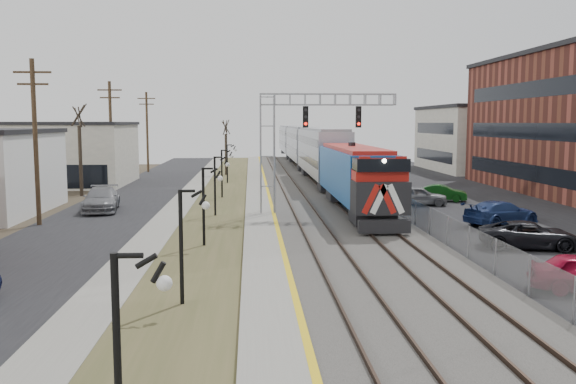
{
  "coord_description": "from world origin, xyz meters",
  "views": [
    {
      "loc": [
        -1.64,
        -12.48,
        6.24
      ],
      "look_at": [
        0.33,
        19.26,
        2.6
      ],
      "focal_mm": 38.0,
      "sensor_mm": 36.0,
      "label": 1
    }
  ],
  "objects": [
    {
      "name": "track_near",
      "position": [
        2.0,
        35.0,
        0.28
      ],
      "size": [
        1.58,
        120.0,
        0.15
      ],
      "color": "#2D2119",
      "rests_on": "ballast_bed"
    },
    {
      "name": "utility_poles",
      "position": [
        -14.5,
        25.0,
        5.0
      ],
      "size": [
        0.28,
        80.28,
        10.0
      ],
      "color": "#4C3823",
      "rests_on": "ground"
    },
    {
      "name": "platform",
      "position": [
        -1.0,
        35.0,
        0.12
      ],
      "size": [
        2.0,
        120.0,
        0.24
      ],
      "primitive_type": "cube",
      "color": "gray",
      "rests_on": "ground"
    },
    {
      "name": "lampposts",
      "position": [
        -4.0,
        18.29,
        2.0
      ],
      "size": [
        0.14,
        62.14,
        4.0
      ],
      "color": "black",
      "rests_on": "ground"
    },
    {
      "name": "signal_gantry",
      "position": [
        1.22,
        27.99,
        5.59
      ],
      "size": [
        9.0,
        1.07,
        8.15
      ],
      "color": "gray",
      "rests_on": "ground"
    },
    {
      "name": "grass_median",
      "position": [
        -4.0,
        35.0,
        0.03
      ],
      "size": [
        4.0,
        120.0,
        0.06
      ],
      "primitive_type": "cube",
      "color": "#444726",
      "rests_on": "ground"
    },
    {
      "name": "fence",
      "position": [
        8.2,
        35.0,
        0.8
      ],
      "size": [
        0.04,
        120.0,
        1.6
      ],
      "primitive_type": "cube",
      "color": "gray",
      "rests_on": "ground"
    },
    {
      "name": "ballast_bed",
      "position": [
        4.0,
        35.0,
        0.1
      ],
      "size": [
        8.0,
        120.0,
        0.2
      ],
      "primitive_type": "cube",
      "color": "#595651",
      "rests_on": "ground"
    },
    {
      "name": "sidewalk",
      "position": [
        -7.0,
        35.0,
        0.04
      ],
      "size": [
        2.0,
        120.0,
        0.08
      ],
      "primitive_type": "cube",
      "color": "gray",
      "rests_on": "ground"
    },
    {
      "name": "car_lot_f",
      "position": [
        13.51,
        34.56,
        0.64
      ],
      "size": [
        4.1,
        2.55,
        1.28
      ],
      "primitive_type": "imported",
      "rotation": [
        0.0,
        0.0,
        1.24
      ],
      "color": "#0C3D0E",
      "rests_on": "ground"
    },
    {
      "name": "train",
      "position": [
        5.5,
        63.73,
        2.92
      ],
      "size": [
        3.0,
        85.85,
        5.33
      ],
      "color": "#124A94",
      "rests_on": "ground"
    },
    {
      "name": "bare_trees",
      "position": [
        -12.66,
        38.91,
        2.7
      ],
      "size": [
        12.3,
        42.3,
        5.95
      ],
      "color": "#382D23",
      "rests_on": "ground"
    },
    {
      "name": "street_west",
      "position": [
        -11.5,
        35.0,
        0.02
      ],
      "size": [
        7.0,
        120.0,
        0.04
      ],
      "primitive_type": "cube",
      "color": "black",
      "rests_on": "ground"
    },
    {
      "name": "car_lot_d",
      "position": [
        13.6,
        23.31,
        0.73
      ],
      "size": [
        5.42,
        3.94,
        1.46
      ],
      "primitive_type": "imported",
      "rotation": [
        0.0,
        0.0,
        2.0
      ],
      "color": "navy",
      "rests_on": "ground"
    },
    {
      "name": "car_lot_e",
      "position": [
        10.98,
        32.28,
        0.72
      ],
      "size": [
        4.44,
        2.28,
        1.45
      ],
      "primitive_type": "imported",
      "rotation": [
        0.0,
        0.0,
        1.43
      ],
      "color": "slate",
      "rests_on": "ground"
    },
    {
      "name": "parking_lot",
      "position": [
        16.0,
        35.0,
        0.02
      ],
      "size": [
        16.0,
        120.0,
        0.04
      ],
      "primitive_type": "cube",
      "color": "black",
      "rests_on": "ground"
    },
    {
      "name": "track_far",
      "position": [
        5.5,
        35.0,
        0.28
      ],
      "size": [
        1.58,
        120.0,
        0.15
      ],
      "color": "#2D2119",
      "rests_on": "ballast_bed"
    },
    {
      "name": "car_street_b",
      "position": [
        -12.14,
        30.76,
        0.82
      ],
      "size": [
        3.07,
        5.94,
        1.65
      ],
      "primitive_type": "imported",
      "rotation": [
        0.0,
        0.0,
        0.14
      ],
      "color": "gray",
      "rests_on": "ground"
    },
    {
      "name": "platform_edge",
      "position": [
        -0.12,
        35.0,
        0.24
      ],
      "size": [
        0.24,
        120.0,
        0.01
      ],
      "primitive_type": "cube",
      "color": "gold",
      "rests_on": "platform"
    },
    {
      "name": "car_lot_c",
      "position": [
        12.15,
        16.36,
        0.67
      ],
      "size": [
        5.19,
        3.24,
        1.34
      ],
      "primitive_type": "imported",
      "rotation": [
        0.0,
        0.0,
        1.35
      ],
      "color": "black",
      "rests_on": "ground"
    }
  ]
}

